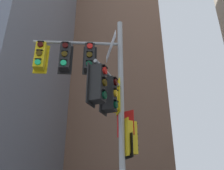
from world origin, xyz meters
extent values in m
cube|color=brown|center=(-3.98, 22.75, 16.00)|extent=(14.63, 14.63, 32.01)
cylinder|color=#9EA0A3|center=(0.00, 0.00, 3.89)|extent=(0.18, 0.18, 7.78)
cylinder|color=#9EA0A3|center=(-1.52, -0.28, 6.81)|extent=(3.05, 0.66, 0.10)
cylinder|color=#9EA0A3|center=(-0.25, -0.93, 5.07)|extent=(0.61, 1.88, 0.10)
cube|color=black|center=(-1.10, -0.01, 6.21)|extent=(0.48, 0.12, 1.14)
cube|color=black|center=(-1.06, -0.20, 6.21)|extent=(0.40, 0.40, 1.00)
cylinder|color=red|center=(-1.02, -0.39, 6.56)|extent=(0.21, 0.10, 0.20)
cube|color=black|center=(-1.02, -0.40, 6.68)|extent=(0.23, 0.11, 0.02)
cylinder|color=#3C2C06|center=(-1.02, -0.39, 6.21)|extent=(0.21, 0.10, 0.20)
cube|color=black|center=(-1.02, -0.40, 6.33)|extent=(0.23, 0.11, 0.02)
cylinder|color=#06311C|center=(-1.02, -0.39, 5.86)|extent=(0.21, 0.10, 0.20)
cube|color=black|center=(-1.02, -0.40, 5.98)|extent=(0.23, 0.11, 0.02)
cube|color=black|center=(-1.93, -0.16, 6.21)|extent=(0.48, 0.12, 1.14)
cube|color=black|center=(-1.89, -0.35, 6.21)|extent=(0.40, 0.40, 1.00)
cylinder|color=#360605|center=(-1.86, -0.55, 6.56)|extent=(0.21, 0.10, 0.20)
cube|color=black|center=(-1.86, -0.55, 6.68)|extent=(0.23, 0.11, 0.02)
cylinder|color=#3C2C06|center=(-1.86, -0.55, 6.21)|extent=(0.21, 0.10, 0.20)
cube|color=black|center=(-1.86, -0.55, 6.33)|extent=(0.23, 0.11, 0.02)
cylinder|color=#19C672|center=(-1.86, -0.55, 5.86)|extent=(0.21, 0.10, 0.20)
cube|color=black|center=(-1.86, -0.55, 5.98)|extent=(0.23, 0.11, 0.02)
cube|color=yellow|center=(-2.76, -0.32, 6.21)|extent=(0.48, 0.12, 1.14)
cube|color=yellow|center=(-2.73, -0.50, 6.21)|extent=(0.40, 0.40, 1.00)
cylinder|color=#360605|center=(-2.69, -0.70, 6.56)|extent=(0.21, 0.10, 0.20)
cube|color=black|center=(-2.69, -0.71, 6.68)|extent=(0.23, 0.11, 0.02)
cylinder|color=#3C2C06|center=(-2.69, -0.70, 6.21)|extent=(0.21, 0.10, 0.20)
cube|color=black|center=(-2.69, -0.71, 6.33)|extent=(0.23, 0.11, 0.02)
cylinder|color=#19C672|center=(-2.69, -0.70, 5.86)|extent=(0.21, 0.10, 0.20)
cube|color=black|center=(-2.69, -0.71, 5.98)|extent=(0.23, 0.11, 0.02)
cube|color=black|center=(-0.44, -0.88, 4.47)|extent=(0.16, 0.47, 1.14)
cube|color=black|center=(-0.25, -0.93, 4.47)|extent=(0.42, 0.42, 1.00)
cylinder|color=#360605|center=(-0.06, -0.98, 4.82)|extent=(0.11, 0.21, 0.20)
cube|color=black|center=(-0.06, -0.98, 4.94)|extent=(0.13, 0.23, 0.02)
cylinder|color=yellow|center=(-0.06, -0.98, 4.47)|extent=(0.11, 0.21, 0.20)
cube|color=black|center=(-0.06, -0.98, 4.59)|extent=(0.13, 0.23, 0.02)
cylinder|color=#06311C|center=(-0.06, -0.98, 4.12)|extent=(0.11, 0.21, 0.20)
cube|color=black|center=(-0.06, -0.98, 4.24)|extent=(0.13, 0.23, 0.02)
cube|color=black|center=(-0.64, -1.62, 4.47)|extent=(0.16, 0.47, 1.14)
cube|color=black|center=(-0.46, -1.67, 4.47)|extent=(0.42, 0.42, 1.00)
cylinder|color=red|center=(-0.26, -1.72, 4.82)|extent=(0.11, 0.21, 0.20)
cube|color=black|center=(-0.26, -1.72, 4.94)|extent=(0.13, 0.23, 0.02)
cylinder|color=#3C2C06|center=(-0.26, -1.72, 4.47)|extent=(0.11, 0.21, 0.20)
cube|color=black|center=(-0.26, -1.72, 4.59)|extent=(0.13, 0.23, 0.02)
cylinder|color=#06311C|center=(-0.26, -1.72, 4.12)|extent=(0.11, 0.21, 0.20)
cube|color=black|center=(-0.26, -1.72, 4.24)|extent=(0.13, 0.23, 0.02)
cube|color=yellow|center=(-0.10, -0.03, 4.76)|extent=(0.19, 0.46, 1.14)
cube|color=yellow|center=(-0.28, -0.10, 4.76)|extent=(0.43, 0.43, 1.00)
cylinder|color=red|center=(-0.46, -0.16, 5.11)|extent=(0.12, 0.21, 0.20)
cube|color=black|center=(-0.47, -0.17, 5.23)|extent=(0.14, 0.23, 0.02)
cylinder|color=#3C2C06|center=(-0.46, -0.16, 4.76)|extent=(0.12, 0.21, 0.20)
cube|color=black|center=(-0.47, -0.17, 4.88)|extent=(0.14, 0.23, 0.02)
cylinder|color=#06311C|center=(-0.46, -0.16, 4.41)|extent=(0.12, 0.21, 0.20)
cube|color=black|center=(-0.47, -0.17, 4.53)|extent=(0.14, 0.23, 0.02)
cube|color=gold|center=(0.08, 0.06, 3.45)|extent=(0.30, 0.41, 1.14)
cube|color=gold|center=(0.24, 0.17, 3.45)|extent=(0.47, 0.47, 1.00)
cylinder|color=red|center=(0.40, 0.28, 3.80)|extent=(0.16, 0.20, 0.20)
cube|color=black|center=(0.41, 0.29, 3.92)|extent=(0.19, 0.22, 0.02)
cylinder|color=#3C2C06|center=(0.40, 0.28, 3.45)|extent=(0.16, 0.20, 0.20)
cube|color=black|center=(0.41, 0.29, 3.57)|extent=(0.19, 0.22, 0.02)
cylinder|color=#06311C|center=(0.40, 0.28, 3.10)|extent=(0.16, 0.20, 0.20)
cube|color=black|center=(0.41, 0.29, 3.22)|extent=(0.19, 0.22, 0.02)
cube|color=white|center=(-0.33, -0.11, 6.62)|extent=(0.55, 1.58, 0.28)
cube|color=#19479E|center=(-0.33, -0.11, 6.62)|extent=(0.54, 1.55, 0.24)
cube|color=red|center=(0.11, 0.19, 3.91)|extent=(0.57, 0.33, 0.80)
cube|color=white|center=(0.11, 0.19, 3.91)|extent=(0.53, 0.30, 0.76)
cube|color=black|center=(0.19, 0.10, 3.19)|extent=(0.30, 0.54, 0.72)
cube|color=white|center=(0.19, 0.10, 3.19)|extent=(0.27, 0.50, 0.68)
camera|label=1|loc=(0.64, -7.28, 1.78)|focal=38.85mm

